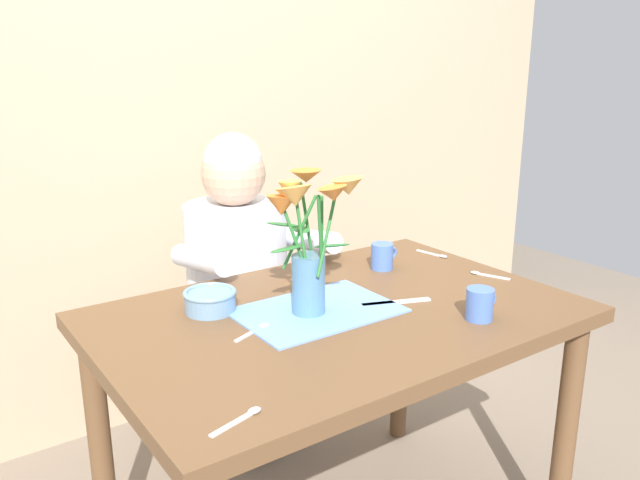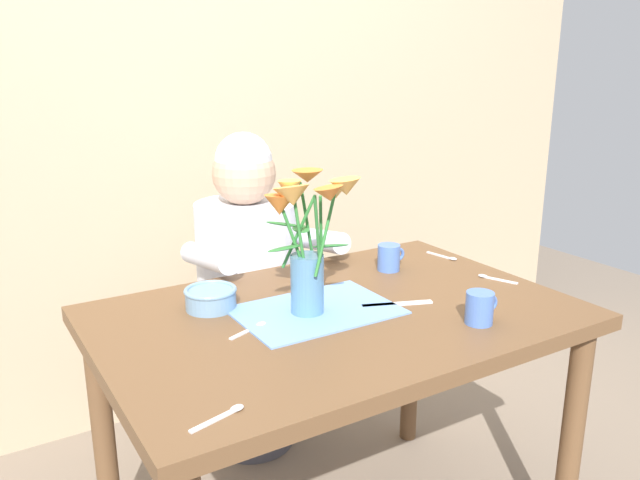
{
  "view_description": "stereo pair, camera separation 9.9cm",
  "coord_description": "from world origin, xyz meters",
  "px_view_note": "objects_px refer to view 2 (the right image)",
  "views": [
    {
      "loc": [
        -0.92,
        -1.22,
        1.36
      ],
      "look_at": [
        -0.02,
        0.05,
        0.92
      ],
      "focal_mm": 35.83,
      "sensor_mm": 36.0,
      "label": 1
    },
    {
      "loc": [
        -0.83,
        -1.27,
        1.36
      ],
      "look_at": [
        -0.02,
        0.05,
        0.92
      ],
      "focal_mm": 35.83,
      "sensor_mm": 36.0,
      "label": 2
    }
  ],
  "objects_px": {
    "seated_person": "(249,298)",
    "dinner_knife": "(397,304)",
    "coffee_cup": "(389,257)",
    "ceramic_mug": "(480,308)",
    "ceramic_bowl": "(211,297)",
    "flower_vase": "(307,231)"
  },
  "relations": [
    {
      "from": "ceramic_bowl",
      "to": "dinner_knife",
      "type": "xyz_separation_m",
      "value": [
        0.43,
        -0.23,
        -0.03
      ]
    },
    {
      "from": "ceramic_bowl",
      "to": "coffee_cup",
      "type": "bearing_deg",
      "value": 0.74
    },
    {
      "from": "seated_person",
      "to": "flower_vase",
      "type": "xyz_separation_m",
      "value": [
        -0.11,
        -0.59,
        0.39
      ]
    },
    {
      "from": "ceramic_bowl",
      "to": "dinner_knife",
      "type": "distance_m",
      "value": 0.49
    },
    {
      "from": "flower_vase",
      "to": "ceramic_bowl",
      "type": "xyz_separation_m",
      "value": [
        -0.19,
        0.16,
        -0.19
      ]
    },
    {
      "from": "dinner_knife",
      "to": "ceramic_mug",
      "type": "height_order",
      "value": "ceramic_mug"
    },
    {
      "from": "flower_vase",
      "to": "dinner_knife",
      "type": "xyz_separation_m",
      "value": [
        0.23,
        -0.07,
        -0.21
      ]
    },
    {
      "from": "ceramic_mug",
      "to": "ceramic_bowl",
      "type": "bearing_deg",
      "value": 140.44
    },
    {
      "from": "coffee_cup",
      "to": "seated_person",
      "type": "bearing_deg",
      "value": 123.2
    },
    {
      "from": "seated_person",
      "to": "dinner_knife",
      "type": "relative_size",
      "value": 5.97
    },
    {
      "from": "ceramic_bowl",
      "to": "dinner_knife",
      "type": "height_order",
      "value": "ceramic_bowl"
    },
    {
      "from": "ceramic_bowl",
      "to": "dinner_knife",
      "type": "relative_size",
      "value": 0.72
    },
    {
      "from": "seated_person",
      "to": "ceramic_mug",
      "type": "bearing_deg",
      "value": -79.34
    },
    {
      "from": "coffee_cup",
      "to": "ceramic_mug",
      "type": "height_order",
      "value": "same"
    },
    {
      "from": "flower_vase",
      "to": "coffee_cup",
      "type": "distance_m",
      "value": 0.46
    },
    {
      "from": "seated_person",
      "to": "coffee_cup",
      "type": "bearing_deg",
      "value": -60.29
    },
    {
      "from": "ceramic_bowl",
      "to": "coffee_cup",
      "type": "height_order",
      "value": "coffee_cup"
    },
    {
      "from": "seated_person",
      "to": "ceramic_mug",
      "type": "distance_m",
      "value": 0.92
    },
    {
      "from": "coffee_cup",
      "to": "ceramic_mug",
      "type": "relative_size",
      "value": 1.0
    },
    {
      "from": "seated_person",
      "to": "dinner_knife",
      "type": "xyz_separation_m",
      "value": [
        0.12,
        -0.66,
        0.18
      ]
    },
    {
      "from": "coffee_cup",
      "to": "ceramic_mug",
      "type": "bearing_deg",
      "value": -97.78
    },
    {
      "from": "dinner_knife",
      "to": "coffee_cup",
      "type": "relative_size",
      "value": 2.04
    }
  ]
}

